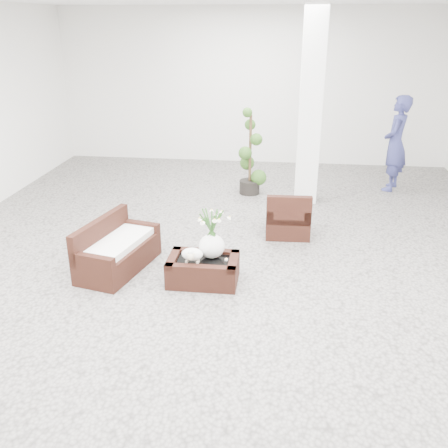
# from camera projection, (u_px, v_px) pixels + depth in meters

# --- Properties ---
(ground) EXTENTS (11.00, 11.00, 0.00)m
(ground) POSITION_uv_depth(u_px,v_px,m) (225.00, 262.00, 7.12)
(ground) COLOR gray
(ground) RESTS_ON ground
(column) EXTENTS (0.40, 0.40, 3.50)m
(column) POSITION_uv_depth(u_px,v_px,m) (311.00, 107.00, 8.90)
(column) COLOR white
(column) RESTS_ON ground
(coffee_table) EXTENTS (0.90, 0.60, 0.31)m
(coffee_table) POSITION_uv_depth(u_px,v_px,m) (203.00, 271.00, 6.53)
(coffee_table) COLOR #35180F
(coffee_table) RESTS_ON ground
(sheep_figurine) EXTENTS (0.28, 0.23, 0.21)m
(sheep_figurine) POSITION_uv_depth(u_px,v_px,m) (192.00, 256.00, 6.35)
(sheep_figurine) COLOR white
(sheep_figurine) RESTS_ON coffee_table
(planter_narcissus) EXTENTS (0.44, 0.44, 0.80)m
(planter_narcissus) POSITION_uv_depth(u_px,v_px,m) (211.00, 229.00, 6.40)
(planter_narcissus) COLOR white
(planter_narcissus) RESTS_ON coffee_table
(tealight) EXTENTS (0.04, 0.04, 0.03)m
(tealight) POSITION_uv_depth(u_px,v_px,m) (226.00, 259.00, 6.45)
(tealight) COLOR white
(tealight) RESTS_ON coffee_table
(armchair) EXTENTS (0.71, 0.68, 0.73)m
(armchair) POSITION_uv_depth(u_px,v_px,m) (288.00, 213.00, 7.92)
(armchair) COLOR #35180F
(armchair) RESTS_ON ground
(loveseat) EXTENTS (0.92, 1.42, 0.70)m
(loveseat) POSITION_uv_depth(u_px,v_px,m) (118.00, 245.00, 6.80)
(loveseat) COLOR #35180F
(loveseat) RESTS_ON ground
(topiary) EXTENTS (0.44, 0.44, 1.65)m
(topiary) POSITION_uv_depth(u_px,v_px,m) (250.00, 153.00, 9.63)
(topiary) COLOR #274817
(topiary) RESTS_ON ground
(shopper) EXTENTS (0.66, 0.80, 1.87)m
(shopper) POSITION_uv_depth(u_px,v_px,m) (396.00, 144.00, 9.83)
(shopper) COLOR navy
(shopper) RESTS_ON ground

